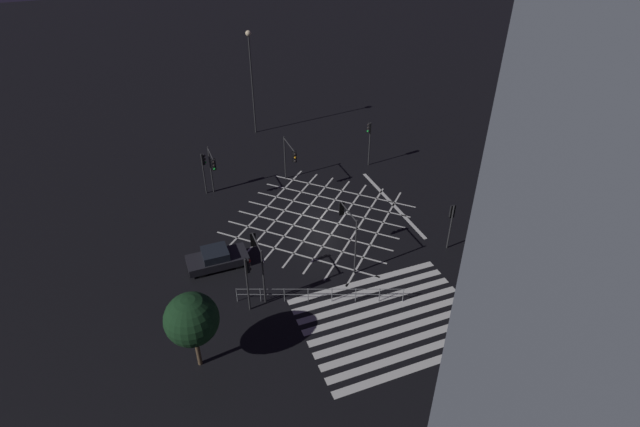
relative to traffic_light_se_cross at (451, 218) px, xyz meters
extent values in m
plane|color=black|center=(-7.11, 6.52, -2.53)|extent=(200.00, 200.00, 0.00)
cube|color=silver|center=(-7.11, -1.23, -2.53)|extent=(10.36, 0.50, 0.01)
cube|color=silver|center=(-7.11, -2.13, -2.53)|extent=(10.36, 0.50, 0.01)
cube|color=silver|center=(-7.11, -3.03, -2.53)|extent=(10.36, 0.50, 0.01)
cube|color=silver|center=(-7.11, -3.93, -2.53)|extent=(10.36, 0.50, 0.01)
cube|color=silver|center=(-7.11, -4.83, -2.53)|extent=(10.36, 0.50, 0.01)
cube|color=silver|center=(-7.11, -5.73, -2.53)|extent=(10.36, 0.50, 0.01)
cube|color=silver|center=(-7.11, -6.63, -2.53)|extent=(10.36, 0.50, 0.01)
cube|color=silver|center=(-7.11, -7.53, -2.53)|extent=(10.36, 0.50, 0.01)
cube|color=silver|center=(-7.11, -8.43, -2.53)|extent=(10.36, 0.50, 0.01)
cube|color=silver|center=(-3.85, 3.27, -2.53)|extent=(9.05, 9.05, 0.01)
cube|color=silver|center=(-10.37, 3.27, -2.53)|extent=(9.05, 9.05, 0.01)
cube|color=silver|center=(-4.94, 4.35, -2.53)|extent=(9.05, 9.05, 0.01)
cube|color=silver|center=(-9.28, 4.35, -2.53)|extent=(9.05, 9.05, 0.01)
cube|color=silver|center=(-6.02, 5.44, -2.53)|extent=(9.05, 9.05, 0.01)
cube|color=silver|center=(-8.20, 5.44, -2.53)|extent=(9.05, 9.05, 0.01)
cube|color=silver|center=(-7.11, 6.52, -2.53)|extent=(9.05, 9.05, 0.01)
cube|color=silver|center=(-7.11, 6.52, -2.53)|extent=(9.05, 9.05, 0.01)
cube|color=silver|center=(-8.20, 7.61, -2.53)|extent=(9.05, 9.05, 0.01)
cube|color=silver|center=(-6.02, 7.61, -2.53)|extent=(9.05, 9.05, 0.01)
cube|color=silver|center=(-9.28, 8.69, -2.53)|extent=(9.05, 9.05, 0.01)
cube|color=silver|center=(-4.94, 8.69, -2.53)|extent=(9.05, 9.05, 0.01)
cube|color=silver|center=(-10.37, 9.78, -2.53)|extent=(9.05, 9.05, 0.01)
cube|color=silver|center=(-3.85, 9.78, -2.53)|extent=(9.05, 9.05, 0.01)
cube|color=silver|center=(-0.85, 6.52, -2.53)|extent=(0.30, 10.36, 0.01)
cylinder|color=#2D2D30|center=(0.00, -0.09, -0.76)|extent=(0.11, 0.11, 3.54)
cube|color=black|center=(0.00, 0.04, 0.50)|extent=(0.28, 0.16, 0.90)
sphere|color=black|center=(0.00, 0.15, 0.80)|extent=(0.18, 0.18, 0.18)
sphere|color=black|center=(0.00, 0.15, 0.50)|extent=(0.18, 0.18, 0.18)
sphere|color=green|center=(0.00, 0.15, 0.20)|extent=(0.18, 0.18, 0.18)
cube|color=black|center=(0.00, -0.05, 0.50)|extent=(0.36, 0.02, 0.98)
cylinder|color=#2D2D30|center=(-13.55, -0.63, -0.53)|extent=(0.11, 0.11, 4.01)
cylinder|color=#2D2D30|center=(-13.55, 0.39, 1.33)|extent=(0.09, 2.04, 0.09)
cube|color=black|center=(-13.55, 1.41, 0.88)|extent=(0.28, 0.16, 0.90)
sphere|color=black|center=(-13.55, 1.52, 1.18)|extent=(0.18, 0.18, 0.18)
sphere|color=black|center=(-13.55, 1.52, 0.88)|extent=(0.18, 0.18, 0.18)
sphere|color=green|center=(-13.55, 1.52, 0.58)|extent=(0.18, 0.18, 0.18)
cube|color=black|center=(-13.55, 1.32, 0.88)|extent=(0.36, 0.02, 0.98)
cylinder|color=#2D2D30|center=(-7.59, 13.52, -0.54)|extent=(0.11, 0.11, 3.99)
cylinder|color=#2D2D30|center=(-7.59, 12.17, 1.30)|extent=(0.09, 2.70, 0.09)
cube|color=black|center=(-7.59, 10.82, 0.85)|extent=(0.28, 0.16, 0.90)
sphere|color=black|center=(-7.59, 10.71, 1.15)|extent=(0.18, 0.18, 0.18)
sphere|color=orange|center=(-7.59, 10.71, 0.85)|extent=(0.18, 0.18, 0.18)
sphere|color=black|center=(-7.59, 10.71, 0.55)|extent=(0.18, 0.18, 0.18)
cube|color=black|center=(-7.59, 10.91, 0.85)|extent=(0.36, 0.02, 0.98)
cylinder|color=#2D2D30|center=(-13.92, 13.58, -0.45)|extent=(0.11, 0.11, 4.17)
cylinder|color=#2D2D30|center=(-13.92, 12.56, 1.48)|extent=(0.09, 2.04, 0.09)
cube|color=black|center=(-13.92, 11.53, 1.03)|extent=(0.28, 0.16, 0.90)
sphere|color=black|center=(-13.92, 11.42, 1.33)|extent=(0.18, 0.18, 0.18)
sphere|color=black|center=(-13.92, 11.42, 1.03)|extent=(0.18, 0.18, 0.18)
sphere|color=green|center=(-13.92, 11.42, 0.73)|extent=(0.18, 0.18, 0.18)
cube|color=black|center=(-13.92, 11.62, 1.03)|extent=(0.36, 0.02, 0.98)
cylinder|color=#2D2D30|center=(-14.61, -0.93, -0.58)|extent=(0.11, 0.11, 3.91)
cube|color=black|center=(-14.48, -0.93, 0.88)|extent=(0.16, 0.28, 0.90)
sphere|color=red|center=(-14.37, -0.93, 1.18)|extent=(0.18, 0.18, 0.18)
sphere|color=black|center=(-14.37, -0.93, 0.88)|extent=(0.18, 0.18, 0.18)
sphere|color=black|center=(-14.37, -0.93, 0.58)|extent=(0.18, 0.18, 0.18)
cube|color=black|center=(-14.57, -0.93, 0.88)|extent=(0.02, 0.36, 0.98)
cylinder|color=#2D2D30|center=(-7.28, -0.19, -0.39)|extent=(0.11, 0.11, 4.28)
cylinder|color=#2D2D30|center=(-7.28, 1.02, 1.60)|extent=(0.09, 2.42, 0.09)
cube|color=black|center=(-7.28, 2.23, 1.15)|extent=(0.28, 0.16, 0.90)
sphere|color=black|center=(-7.28, 2.34, 1.45)|extent=(0.18, 0.18, 0.18)
sphere|color=black|center=(-7.28, 2.34, 1.15)|extent=(0.18, 0.18, 0.18)
sphere|color=green|center=(-7.28, 2.34, 0.85)|extent=(0.18, 0.18, 0.18)
cube|color=black|center=(-7.28, 2.14, 1.15)|extent=(0.36, 0.02, 0.98)
cylinder|color=#2D2D30|center=(-14.52, 13.59, -0.72)|extent=(0.11, 0.11, 3.63)
cube|color=black|center=(-14.39, 13.59, 0.60)|extent=(0.16, 0.28, 0.90)
sphere|color=black|center=(-14.28, 13.59, 0.90)|extent=(0.18, 0.18, 0.18)
sphere|color=black|center=(-14.28, 13.59, 0.60)|extent=(0.18, 0.18, 0.18)
sphere|color=green|center=(-14.28, 13.59, 0.30)|extent=(0.18, 0.18, 0.18)
cube|color=black|center=(-14.48, 13.59, 0.60)|extent=(0.02, 0.36, 0.98)
cylinder|color=#2D2D30|center=(0.23, 13.11, -0.44)|extent=(0.11, 0.11, 4.19)
cube|color=black|center=(0.10, 13.11, 1.15)|extent=(0.16, 0.28, 0.90)
sphere|color=black|center=(-0.01, 13.11, 1.45)|extent=(0.18, 0.18, 0.18)
sphere|color=black|center=(-0.01, 13.11, 1.15)|extent=(0.18, 0.18, 0.18)
sphere|color=green|center=(-0.01, 13.11, 0.85)|extent=(0.18, 0.18, 0.18)
cube|color=black|center=(0.19, 13.11, 1.15)|extent=(0.02, 0.36, 0.98)
cylinder|color=#2D2D30|center=(0.04, -3.71, 1.25)|extent=(0.14, 0.14, 7.56)
sphere|color=#F9E0B2|center=(0.04, -3.71, 5.22)|extent=(0.64, 0.64, 0.64)
cylinder|color=#2D2D30|center=(6.22, -3.02, 1.06)|extent=(0.14, 0.14, 7.20)
sphere|color=#F9E0B2|center=(6.22, -3.02, 4.83)|extent=(0.57, 0.57, 0.57)
cylinder|color=#2D2D30|center=(-7.49, 23.78, 2.35)|extent=(0.14, 0.14, 9.77)
sphere|color=#F9E0B2|center=(-7.49, 23.78, 7.40)|extent=(0.54, 0.54, 0.54)
cylinder|color=brown|center=(-18.17, -3.95, -1.38)|extent=(0.24, 0.24, 2.31)
sphere|color=#143319|center=(-18.17, -3.95, 0.83)|extent=(2.81, 2.81, 2.81)
cylinder|color=brown|center=(2.82, -5.12, -0.92)|extent=(0.21, 0.21, 3.23)
sphere|color=#143319|center=(2.82, -5.12, 2.18)|extent=(3.95, 3.95, 3.95)
cube|color=black|center=(-15.56, 3.93, -2.06)|extent=(4.03, 1.86, 0.55)
cube|color=black|center=(-15.66, 3.93, -1.51)|extent=(1.69, 1.64, 0.55)
sphere|color=white|center=(-13.59, 4.51, -2.12)|extent=(0.16, 0.16, 0.16)
sphere|color=white|center=(-13.59, 3.35, -2.12)|extent=(0.16, 0.16, 0.16)
cylinder|color=black|center=(-14.31, 4.74, -2.21)|extent=(0.66, 0.20, 0.66)
cylinder|color=black|center=(-14.31, 3.12, -2.21)|extent=(0.66, 0.20, 0.66)
cylinder|color=black|center=(-16.81, 4.74, -2.21)|extent=(0.66, 0.20, 0.66)
cylinder|color=black|center=(-16.81, 3.12, -2.21)|extent=(0.66, 0.20, 0.66)
cylinder|color=gray|center=(-15.16, 0.02, -2.01)|extent=(0.05, 0.05, 1.05)
cylinder|color=gray|center=(-13.80, -0.51, -2.01)|extent=(0.05, 0.05, 1.05)
cylinder|color=gray|center=(-12.43, -1.05, -2.01)|extent=(0.05, 0.05, 1.05)
cylinder|color=gray|center=(-11.07, -1.58, -2.01)|extent=(0.05, 0.05, 1.05)
cylinder|color=gray|center=(-9.71, -2.11, -2.01)|extent=(0.05, 0.05, 1.05)
cylinder|color=gray|center=(-8.34, -2.65, -2.01)|extent=(0.05, 0.05, 1.05)
cylinder|color=gray|center=(-6.98, -3.18, -2.01)|extent=(0.05, 0.05, 1.05)
cylinder|color=gray|center=(-5.61, -3.72, -2.01)|extent=(0.05, 0.05, 1.05)
cylinder|color=gray|center=(-10.39, -1.85, -1.52)|extent=(9.56, 3.77, 0.04)
cylinder|color=gray|center=(-10.39, -1.85, -1.96)|extent=(9.56, 3.77, 0.04)
camera|label=1|loc=(-18.65, -22.94, 19.28)|focal=28.00mm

